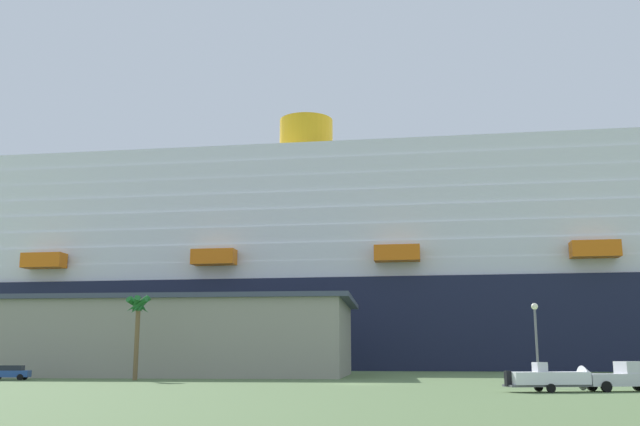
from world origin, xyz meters
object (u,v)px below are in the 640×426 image
(pickup_truck, at_px, (624,377))
(small_boat_on_trailer, at_px, (557,379))
(palm_tree, at_px, (138,312))
(parked_car_yellow_taxi, at_px, (148,371))
(parked_car_blue_suv, at_px, (10,372))
(street_lamp, at_px, (536,331))
(cruise_ship, at_px, (483,277))

(pickup_truck, relative_size, small_boat_on_trailer, 0.74)
(palm_tree, xyz_separation_m, parked_car_yellow_taxi, (-0.84, 7.10, -6.54))
(parked_car_blue_suv, bearing_deg, street_lamp, -16.36)
(small_boat_on_trailer, distance_m, palm_tree, 45.86)
(pickup_truck, height_order, parked_car_blue_suv, pickup_truck)
(parked_car_blue_suv, bearing_deg, parked_car_yellow_taxi, 29.89)
(cruise_ship, distance_m, small_boat_on_trailer, 88.24)
(small_boat_on_trailer, xyz_separation_m, palm_tree, (-39.40, 22.58, 6.41))
(parked_car_yellow_taxi, bearing_deg, small_boat_on_trailer, -36.41)
(parked_car_blue_suv, distance_m, parked_car_yellow_taxi, 15.05)
(cruise_ship, height_order, small_boat_on_trailer, cruise_ship)
(palm_tree, height_order, parked_car_blue_suv, palm_tree)
(cruise_ship, bearing_deg, small_boat_on_trailer, -94.84)
(cruise_ship, xyz_separation_m, small_boat_on_trailer, (-7.32, -86.36, -16.59))
(street_lamp, distance_m, parked_car_yellow_taxi, 46.63)
(parked_car_yellow_taxi, bearing_deg, pickup_truck, -32.01)
(small_boat_on_trailer, bearing_deg, cruise_ship, 85.16)
(palm_tree, distance_m, street_lamp, 42.68)
(street_lamp, bearing_deg, small_boat_on_trailer, -90.45)
(small_boat_on_trailer, bearing_deg, street_lamp, 89.55)
(parked_car_yellow_taxi, bearing_deg, street_lamp, -29.90)
(pickup_truck, xyz_separation_m, small_boat_on_trailer, (-5.20, -1.27, -0.08))
(small_boat_on_trailer, xyz_separation_m, street_lamp, (0.05, 6.51, 3.66))
(small_boat_on_trailer, relative_size, parked_car_blue_suv, 1.78)
(pickup_truck, bearing_deg, small_boat_on_trailer, -166.31)
(street_lamp, height_order, parked_car_blue_suv, street_lamp)
(street_lamp, height_order, parked_car_yellow_taxi, street_lamp)
(small_boat_on_trailer, relative_size, parked_car_yellow_taxi, 1.64)
(small_boat_on_trailer, distance_m, parked_car_yellow_taxi, 50.00)
(small_boat_on_trailer, height_order, street_lamp, street_lamp)
(parked_car_yellow_taxi, bearing_deg, palm_tree, -83.26)
(cruise_ship, relative_size, parked_car_yellow_taxi, 57.83)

